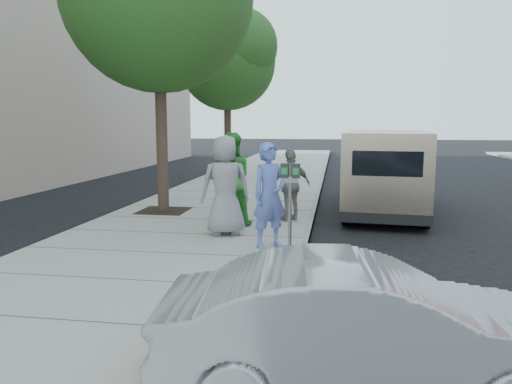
% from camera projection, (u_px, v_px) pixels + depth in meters
% --- Properties ---
extents(ground, '(120.00, 120.00, 0.00)m').
position_uv_depth(ground, '(233.00, 242.00, 9.94)').
color(ground, black).
rests_on(ground, ground).
extents(sidewalk, '(5.00, 60.00, 0.15)m').
position_uv_depth(sidewalk, '(185.00, 237.00, 10.09)').
color(sidewalk, gray).
rests_on(sidewalk, ground).
extents(curb_face, '(0.12, 60.00, 0.16)m').
position_uv_depth(curb_face, '(306.00, 242.00, 9.70)').
color(curb_face, gray).
rests_on(curb_face, ground).
extents(tree_far, '(3.92, 3.80, 6.49)m').
position_uv_depth(tree_far, '(228.00, 57.00, 19.39)').
color(tree_far, black).
rests_on(tree_far, sidewalk).
extents(parking_meter, '(0.32, 0.11, 1.56)m').
position_uv_depth(parking_meter, '(290.00, 189.00, 8.25)').
color(parking_meter, gray).
rests_on(parking_meter, sidewalk).
extents(van, '(2.42, 5.91, 2.14)m').
position_uv_depth(van, '(386.00, 169.00, 13.20)').
color(van, tan).
rests_on(van, ground).
extents(sedan, '(3.75, 1.63, 1.20)m').
position_uv_depth(sedan, '(366.00, 329.00, 4.34)').
color(sedan, '#A5A8AC').
rests_on(sedan, ground).
extents(person_officer, '(0.82, 0.78, 1.88)m').
position_uv_depth(person_officer, '(270.00, 195.00, 8.86)').
color(person_officer, '#5B72C1').
rests_on(person_officer, sidewalk).
extents(person_green_shirt, '(1.16, 1.02, 2.01)m').
position_uv_depth(person_green_shirt, '(230.00, 179.00, 10.75)').
color(person_green_shirt, green).
rests_on(person_green_shirt, sidewalk).
extents(person_gray_shirt, '(1.12, 0.90, 1.99)m').
position_uv_depth(person_gray_shirt, '(225.00, 185.00, 9.84)').
color(person_gray_shirt, gray).
rests_on(person_gray_shirt, sidewalk).
extents(person_striped_polo, '(1.02, 0.86, 1.63)m').
position_uv_depth(person_striped_polo, '(291.00, 185.00, 11.30)').
color(person_striped_polo, gray).
rests_on(person_striped_polo, sidewalk).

